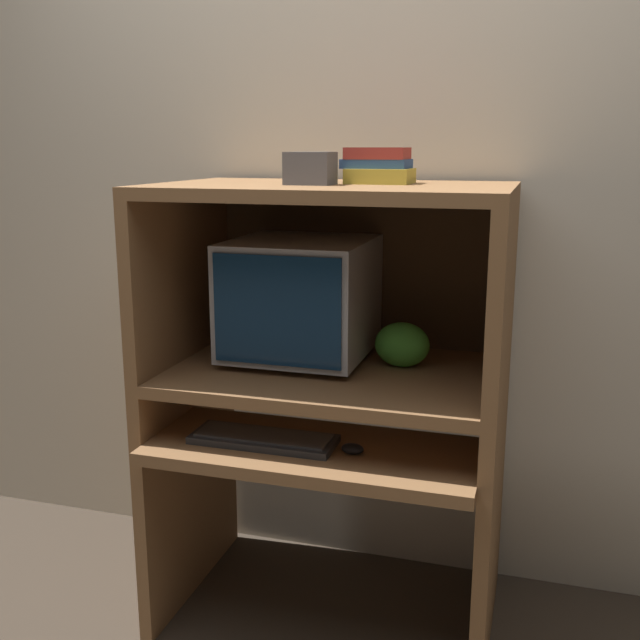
% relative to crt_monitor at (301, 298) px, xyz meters
% --- Properties ---
extents(wall_back, '(6.00, 0.06, 2.60)m').
position_rel_crt_monitor_xyz_m(wall_back, '(0.12, 0.31, 0.29)').
color(wall_back, beige).
rests_on(wall_back, ground_plane).
extents(desk_base, '(1.01, 0.72, 0.64)m').
position_rel_crt_monitor_xyz_m(desk_base, '(0.12, -0.14, -0.60)').
color(desk_base, brown).
rests_on(desk_base, ground_plane).
extents(desk_monitor_shelf, '(1.01, 0.66, 0.17)m').
position_rel_crt_monitor_xyz_m(desk_monitor_shelf, '(0.12, -0.08, -0.23)').
color(desk_monitor_shelf, brown).
rests_on(desk_monitor_shelf, desk_base).
extents(hutch_upper, '(1.01, 0.66, 0.55)m').
position_rel_crt_monitor_xyz_m(hutch_upper, '(0.12, -0.05, 0.18)').
color(hutch_upper, brown).
rests_on(hutch_upper, desk_monitor_shelf).
extents(crt_monitor, '(0.42, 0.45, 0.37)m').
position_rel_crt_monitor_xyz_m(crt_monitor, '(0.00, 0.00, 0.00)').
color(crt_monitor, '#B2B2B7').
rests_on(crt_monitor, desk_monitor_shelf).
extents(keyboard, '(0.42, 0.15, 0.03)m').
position_rel_crt_monitor_xyz_m(keyboard, '(-0.02, -0.29, -0.35)').
color(keyboard, '#2D2D30').
rests_on(keyboard, desk_base).
extents(mouse, '(0.06, 0.04, 0.03)m').
position_rel_crt_monitor_xyz_m(mouse, '(0.24, -0.29, -0.35)').
color(mouse, black).
rests_on(mouse, desk_base).
extents(snack_bag, '(0.17, 0.12, 0.14)m').
position_rel_crt_monitor_xyz_m(snack_bag, '(0.32, -0.00, -0.13)').
color(snack_bag, green).
rests_on(snack_bag, desk_monitor_shelf).
extents(book_stack, '(0.20, 0.16, 0.10)m').
position_rel_crt_monitor_xyz_m(book_stack, '(0.24, -0.01, 0.40)').
color(book_stack, gold).
rests_on(book_stack, hutch_upper).
extents(storage_box, '(0.13, 0.11, 0.09)m').
position_rel_crt_monitor_xyz_m(storage_box, '(0.08, -0.14, 0.40)').
color(storage_box, '#4C4C51').
rests_on(storage_box, hutch_upper).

